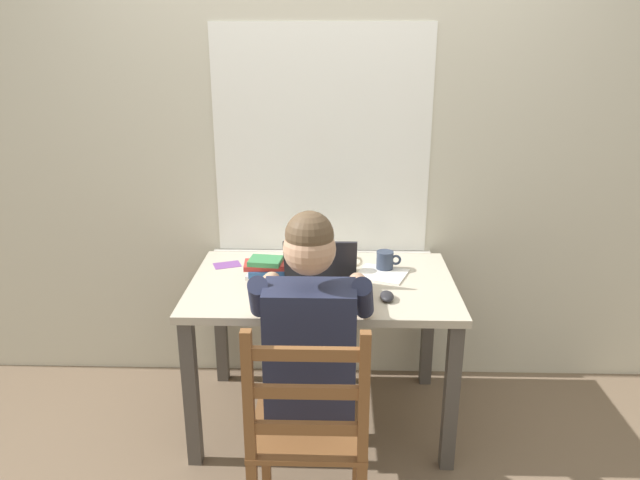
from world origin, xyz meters
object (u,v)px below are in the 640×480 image
(computer_mouse, at_px, (387,296))
(desk, at_px, (322,302))
(coffee_mug_spare, at_px, (292,254))
(landscape_photo_print, at_px, (227,265))
(seated_person, at_px, (311,340))
(coffee_mug_dark, at_px, (385,261))
(wooden_chair, at_px, (308,433))
(coffee_mug_white, at_px, (347,262))
(book_stack_main, at_px, (267,268))
(laptop, at_px, (320,282))

(computer_mouse, bearing_deg, desk, 144.92)
(coffee_mug_spare, xyz_separation_m, landscape_photo_print, (-0.32, -0.03, -0.05))
(seated_person, distance_m, coffee_mug_dark, 0.72)
(seated_person, xyz_separation_m, computer_mouse, (0.32, 0.27, 0.07))
(computer_mouse, height_order, coffee_mug_spare, coffee_mug_spare)
(landscape_photo_print, bearing_deg, coffee_mug_dark, -23.74)
(computer_mouse, bearing_deg, wooden_chair, -119.79)
(wooden_chair, xyz_separation_m, coffee_mug_white, (0.15, 0.87, 0.33))
(desk, xyz_separation_m, seated_person, (-0.03, -0.47, 0.05))
(coffee_mug_white, bearing_deg, book_stack_main, -167.64)
(book_stack_main, bearing_deg, coffee_mug_dark, 11.69)
(laptop, bearing_deg, computer_mouse, -11.86)
(desk, relative_size, coffee_mug_white, 10.54)
(computer_mouse, bearing_deg, coffee_mug_dark, 86.92)
(desk, relative_size, seated_person, 0.98)
(seated_person, height_order, book_stack_main, seated_person)
(seated_person, bearing_deg, coffee_mug_dark, 61.82)
(coffee_mug_white, xyz_separation_m, coffee_mug_spare, (-0.27, 0.10, 0.00))
(book_stack_main, bearing_deg, seated_person, -65.70)
(landscape_photo_print, bearing_deg, book_stack_main, -56.79)
(coffee_mug_dark, bearing_deg, laptop, -136.81)
(desk, xyz_separation_m, coffee_mug_white, (0.12, 0.12, 0.15))
(seated_person, bearing_deg, coffee_mug_white, 75.83)
(coffee_mug_dark, bearing_deg, book_stack_main, -168.31)
(seated_person, xyz_separation_m, coffee_mug_spare, (-0.12, 0.69, 0.11))
(coffee_mug_white, xyz_separation_m, coffee_mug_dark, (0.19, 0.03, -0.00))
(seated_person, distance_m, landscape_photo_print, 0.81)
(coffee_mug_dark, relative_size, landscape_photo_print, 0.93)
(seated_person, bearing_deg, coffee_mug_spare, 100.05)
(laptop, relative_size, book_stack_main, 1.51)
(desk, relative_size, wooden_chair, 1.30)
(coffee_mug_dark, xyz_separation_m, coffee_mug_spare, (-0.46, 0.07, 0.00))
(computer_mouse, distance_m, coffee_mug_white, 0.36)
(book_stack_main, distance_m, landscape_photo_print, 0.27)
(book_stack_main, height_order, landscape_photo_print, book_stack_main)
(computer_mouse, bearing_deg, coffee_mug_spare, 136.14)
(coffee_mug_white, height_order, coffee_mug_spare, coffee_mug_spare)
(wooden_chair, bearing_deg, desk, 87.50)
(desk, xyz_separation_m, wooden_chair, (-0.03, -0.75, -0.18))
(coffee_mug_white, height_order, book_stack_main, book_stack_main)
(seated_person, distance_m, computer_mouse, 0.42)
(computer_mouse, relative_size, coffee_mug_white, 0.86)
(computer_mouse, xyz_separation_m, coffee_mug_spare, (-0.44, 0.42, 0.04))
(coffee_mug_white, relative_size, landscape_photo_print, 0.89)
(desk, distance_m, wooden_chair, 0.77)
(laptop, height_order, computer_mouse, laptop)
(coffee_mug_spare, bearing_deg, laptop, -67.87)
(coffee_mug_spare, relative_size, landscape_photo_print, 0.95)
(book_stack_main, relative_size, landscape_photo_print, 1.68)
(coffee_mug_white, height_order, coffee_mug_dark, coffee_mug_white)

